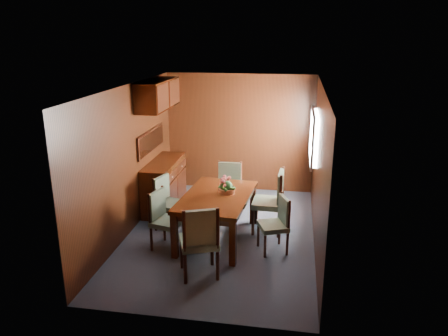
% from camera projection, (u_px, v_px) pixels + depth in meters
% --- Properties ---
extents(ground, '(4.50, 4.50, 0.00)m').
position_uv_depth(ground, '(221.00, 234.00, 7.17)').
color(ground, '#313643').
rests_on(ground, ground).
extents(room_shell, '(3.06, 4.52, 2.41)m').
position_uv_depth(room_shell, '(218.00, 133.00, 7.01)').
color(room_shell, black).
rests_on(room_shell, ground).
extents(sideboard, '(0.48, 1.40, 0.90)m').
position_uv_depth(sideboard, '(164.00, 184.00, 8.17)').
color(sideboard, black).
rests_on(sideboard, ground).
extents(dining_table, '(1.14, 1.69, 0.75)m').
position_uv_depth(dining_table, '(217.00, 201.00, 6.82)').
color(dining_table, black).
rests_on(dining_table, ground).
extents(chair_left_near, '(0.51, 0.53, 0.92)m').
position_uv_depth(chair_left_near, '(163.00, 216.00, 6.61)').
color(chair_left_near, black).
rests_on(chair_left_near, ground).
extents(chair_left_far, '(0.52, 0.54, 0.92)m').
position_uv_depth(chair_left_far, '(167.00, 199.00, 7.28)').
color(chair_left_far, black).
rests_on(chair_left_far, ground).
extents(chair_right_near, '(0.52, 0.53, 0.87)m').
position_uv_depth(chair_right_near, '(277.00, 221.00, 6.51)').
color(chair_right_near, black).
rests_on(chair_right_near, ground).
extents(chair_right_far, '(0.50, 0.52, 1.06)m').
position_uv_depth(chair_right_far, '(273.00, 198.00, 7.12)').
color(chair_right_far, black).
rests_on(chair_right_far, ground).
extents(chair_head, '(0.63, 0.62, 1.05)m').
position_uv_depth(chair_head, '(200.00, 238.00, 5.76)').
color(chair_head, black).
rests_on(chair_head, ground).
extents(chair_foot, '(0.47, 0.45, 0.96)m').
position_uv_depth(chair_foot, '(229.00, 186.00, 7.87)').
color(chair_foot, black).
rests_on(chair_foot, ground).
extents(flower_centerpiece, '(0.28, 0.28, 0.28)m').
position_uv_depth(flower_centerpiece, '(226.00, 185.00, 6.84)').
color(flower_centerpiece, '#A25B31').
rests_on(flower_centerpiece, dining_table).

